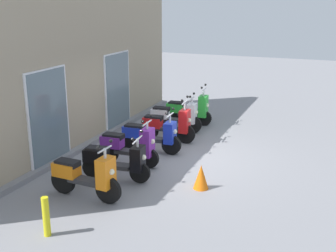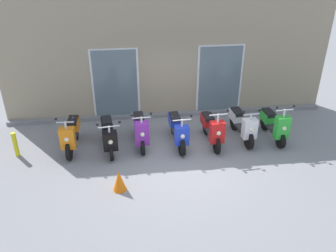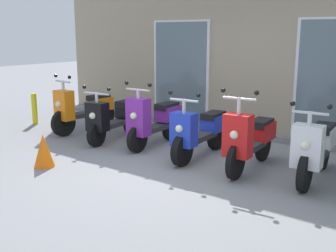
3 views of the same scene
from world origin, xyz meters
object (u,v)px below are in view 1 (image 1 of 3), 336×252
at_px(scooter_green, 189,109).
at_px(scooter_purple, 130,145).
at_px(scooter_blue, 151,135).
at_px(scooter_black, 116,160).
at_px(scooter_white, 175,116).
at_px(scooter_red, 168,124).
at_px(scooter_orange, 86,175).
at_px(traffic_cone, 201,177).
at_px(curb_bollard, 46,217).

bearing_deg(scooter_green, scooter_purple, 178.26).
distance_m(scooter_purple, scooter_blue, 1.04).
height_order(scooter_black, scooter_white, scooter_white).
relative_size(scooter_black, scooter_red, 0.98).
distance_m(scooter_orange, scooter_purple, 1.90).
bearing_deg(traffic_cone, scooter_white, 29.00).
relative_size(scooter_red, scooter_white, 0.98).
bearing_deg(scooter_white, traffic_cone, -151.00).
bearing_deg(scooter_purple, curb_bollard, -177.16).
bearing_deg(scooter_green, scooter_red, -178.65).
xyz_separation_m(scooter_orange, scooter_purple, (1.90, -0.00, 0.02)).
relative_size(scooter_orange, curb_bollard, 2.31).
relative_size(scooter_orange, scooter_black, 1.04).
height_order(scooter_orange, scooter_white, scooter_orange).
bearing_deg(traffic_cone, scooter_orange, 123.43).
xyz_separation_m(scooter_green, traffic_cone, (-4.43, -1.84, -0.22)).
bearing_deg(scooter_white, scooter_orange, 179.94).
distance_m(scooter_white, scooter_green, 0.92).
relative_size(scooter_blue, traffic_cone, 3.17).
distance_m(scooter_red, traffic_cone, 3.17).
xyz_separation_m(scooter_red, scooter_green, (1.84, 0.04, -0.01)).
height_order(scooter_black, curb_bollard, scooter_black).
height_order(scooter_black, scooter_red, scooter_red).
bearing_deg(scooter_blue, scooter_black, -178.35).
xyz_separation_m(scooter_blue, traffic_cone, (-1.64, -1.90, -0.18)).
distance_m(scooter_red, scooter_white, 0.94).
height_order(scooter_orange, scooter_blue, scooter_orange).
relative_size(scooter_purple, curb_bollard, 2.17).
height_order(scooter_purple, traffic_cone, scooter_purple).
relative_size(scooter_blue, scooter_red, 1.04).
distance_m(scooter_black, scooter_white, 3.81).
relative_size(scooter_white, traffic_cone, 3.12).
xyz_separation_m(scooter_orange, curb_bollard, (-1.46, -0.17, -0.13)).
distance_m(scooter_green, traffic_cone, 4.81).
height_order(scooter_white, scooter_green, scooter_green).
relative_size(scooter_black, scooter_white, 0.96).
height_order(scooter_orange, scooter_purple, scooter_orange).
bearing_deg(scooter_green, scooter_black, 179.92).
bearing_deg(traffic_cone, scooter_green, 22.54).
bearing_deg(scooter_purple, traffic_cone, -107.12).
relative_size(scooter_purple, scooter_green, 1.01).
bearing_deg(scooter_white, scooter_red, -170.45).
bearing_deg(scooter_purple, scooter_green, -1.74).
xyz_separation_m(scooter_white, curb_bollard, (-6.28, -0.16, -0.12)).
bearing_deg(scooter_orange, scooter_blue, -1.09).
relative_size(scooter_orange, scooter_red, 1.02).
xyz_separation_m(scooter_purple, scooter_blue, (1.04, -0.05, -0.06)).
height_order(curb_bollard, traffic_cone, curb_bollard).
bearing_deg(scooter_red, scooter_black, 179.01).
xyz_separation_m(scooter_black, scooter_green, (4.71, -0.01, 0.02)).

